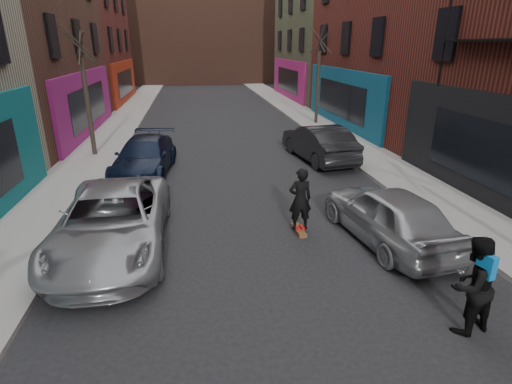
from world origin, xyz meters
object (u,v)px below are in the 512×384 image
object	(u,v)px
pedestrian	(472,285)
tree_right_far	(319,67)
parked_right_far	(388,214)
skateboard	(299,230)
parked_left_end	(145,157)
parked_right_end	(319,143)
skateboarder	(300,199)
parked_left_far	(112,221)
tree_left_far	(84,81)

from	to	relation	value
pedestrian	tree_right_far	bearing A→B (deg)	-112.31
parked_right_far	skateboard	distance (m)	2.40
parked_left_end	tree_right_far	bearing A→B (deg)	49.17
parked_right_end	skateboarder	size ratio (longest dim) A/B	2.75
parked_left_far	parked_right_end	distance (m)	10.44
parked_right_end	skateboarder	world-z (taller)	skateboarder
tree_right_far	parked_right_far	xyz separation A→B (m)	(-3.00, -15.99, -2.77)
parked_right_end	skateboarder	distance (m)	7.49
parked_left_far	parked_right_far	world-z (taller)	parked_left_far
parked_left_end	skateboard	size ratio (longest dim) A/B	6.14
tree_left_far	parked_left_end	size ratio (longest dim) A/B	1.32
parked_right_end	pedestrian	size ratio (longest dim) A/B	2.58
parked_right_far	skateboard	xyz separation A→B (m)	(-2.13, 0.86, -0.71)
parked_left_far	pedestrian	world-z (taller)	pedestrian
tree_left_far	tree_right_far	distance (m)	13.78
parked_left_far	parked_right_end	bearing A→B (deg)	43.17
tree_left_far	parked_left_end	distance (m)	4.80
parked_right_end	skateboard	xyz separation A→B (m)	(-2.72, -6.98, -0.74)
parked_right_far	skateboarder	xyz separation A→B (m)	(-2.13, 0.86, 0.22)
parked_right_far	skateboarder	bearing A→B (deg)	-29.68
parked_left_end	skateboarder	size ratio (longest dim) A/B	2.81
parked_right_far	tree_right_far	bearing A→B (deg)	-108.21
tree_left_far	parked_left_far	bearing A→B (deg)	-75.42
tree_left_far	skateboard	xyz separation A→B (m)	(7.27, -9.13, -3.33)
parked_left_far	parked_right_end	size ratio (longest dim) A/B	1.16
parked_left_far	tree_right_far	bearing A→B (deg)	56.56
parked_right_end	skateboarder	xyz separation A→B (m)	(-2.72, -6.98, 0.18)
parked_right_far	pedestrian	world-z (taller)	pedestrian
tree_left_far	parked_right_far	size ratio (longest dim) A/B	1.46
tree_left_far	tree_right_far	size ratio (longest dim) A/B	0.96
tree_right_far	parked_right_far	size ratio (longest dim) A/B	1.53
tree_left_far	skateboarder	xyz separation A→B (m)	(7.27, -9.13, -2.41)
skateboarder	pedestrian	bearing A→B (deg)	111.16
parked_left_end	pedestrian	distance (m)	12.38
parked_left_far	pedestrian	xyz separation A→B (m)	(6.77, -4.15, 0.16)
tree_right_far	parked_right_far	distance (m)	16.50
parked_left_far	pedestrian	bearing A→B (deg)	-31.96
tree_right_far	skateboard	xyz separation A→B (m)	(-5.13, -15.13, -3.48)
tree_left_far	skateboard	size ratio (longest dim) A/B	8.12
parked_left_end	parked_right_end	bearing A→B (deg)	13.43
skateboarder	parked_right_end	bearing A→B (deg)	-113.88
pedestrian	skateboarder	bearing A→B (deg)	-79.23
tree_left_far	parked_left_far	size ratio (longest dim) A/B	1.16
tree_left_far	tree_right_far	xyz separation A→B (m)	(12.40, 6.00, 0.15)
parked_left_end	parked_right_end	size ratio (longest dim) A/B	1.02
skateboard	skateboarder	xyz separation A→B (m)	(0.00, 0.00, 0.92)
tree_right_far	skateboarder	bearing A→B (deg)	-108.72
parked_left_end	pedestrian	world-z (taller)	pedestrian
tree_right_far	parked_right_end	size ratio (longest dim) A/B	1.41
pedestrian	parked_right_end	bearing A→B (deg)	-106.99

